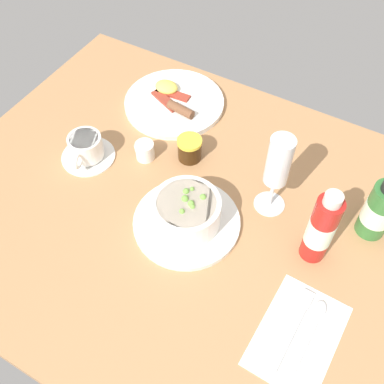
{
  "coord_description": "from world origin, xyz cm",
  "views": [
    {
      "loc": [
        27.04,
        -47.51,
        78.21
      ],
      "look_at": [
        -0.79,
        1.39,
        4.49
      ],
      "focal_mm": 42.7,
      "sensor_mm": 36.0,
      "label": 1
    }
  ],
  "objects": [
    {
      "name": "ground_plane",
      "position": [
        0.0,
        0.0,
        -1.5
      ],
      "size": [
        110.0,
        84.0,
        3.0
      ],
      "primitive_type": "cube",
      "color": "#B27F51"
    },
    {
      "name": "porridge_bowl",
      "position": [
        0.63,
        -3.31,
        3.54
      ],
      "size": [
        21.84,
        21.84,
        8.28
      ],
      "color": "white",
      "rests_on": "ground_plane"
    },
    {
      "name": "cutlery_setting",
      "position": [
        29.12,
        -13.46,
        0.25
      ],
      "size": [
        13.72,
        19.94,
        0.9
      ],
      "color": "white",
      "rests_on": "ground_plane"
    },
    {
      "name": "coffee_cup",
      "position": [
        -28.08,
        1.36,
        2.88
      ],
      "size": [
        12.21,
        12.47,
        6.2
      ],
      "color": "white",
      "rests_on": "ground_plane"
    },
    {
      "name": "creamer_jug",
      "position": [
        -16.79,
        7.83,
        2.19
      ],
      "size": [
        4.73,
        4.79,
        4.85
      ],
      "color": "white",
      "rests_on": "ground_plane"
    },
    {
      "name": "wine_glass",
      "position": [
        13.3,
        9.6,
        12.69
      ],
      "size": [
        6.51,
        6.51,
        19.43
      ],
      "color": "white",
      "rests_on": "ground_plane"
    },
    {
      "name": "jam_jar",
      "position": [
        -7.93,
        12.85,
        2.83
      ],
      "size": [
        5.62,
        5.62,
        5.59
      ],
      "color": "#38200C",
      "rests_on": "ground_plane"
    },
    {
      "name": "sauce_bottle_green",
      "position": [
        33.45,
        13.9,
        6.73
      ],
      "size": [
        5.96,
        5.96,
        14.74
      ],
      "color": "#337233",
      "rests_on": "ground_plane"
    },
    {
      "name": "sauce_bottle_red",
      "position": [
        25.21,
        3.0,
        8.47
      ],
      "size": [
        5.02,
        5.02,
        18.47
      ],
      "color": "#B21E19",
      "rests_on": "ground_plane"
    },
    {
      "name": "breakfast_plate",
      "position": [
        -20.26,
        26.34,
        0.91
      ],
      "size": [
        24.98,
        24.98,
        3.7
      ],
      "color": "white",
      "rests_on": "ground_plane"
    }
  ]
}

